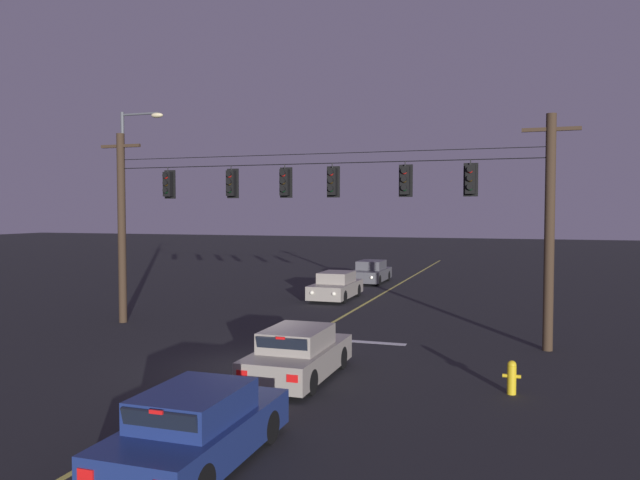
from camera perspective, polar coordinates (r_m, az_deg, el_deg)
The scene contains 16 objects.
ground_plane at distance 18.35m, azimuth -6.02°, elevation -11.58°, with size 180.00×180.00×0.00m, color black.
lane_centre_stripe at distance 28.52m, azimuth 3.18°, elevation -6.44°, with size 0.14×60.00×0.01m, color #D1C64C.
stop_bar_paint at distance 21.76m, azimuth 3.47°, elevation -9.29°, with size 3.40×0.36×0.01m, color silver.
signal_span_assembly at distance 22.43m, azimuth -0.80°, elevation 1.27°, with size 18.00×0.32×7.62m.
traffic_light_leftmost at distance 25.01m, azimuth -13.83°, elevation 5.01°, with size 0.48×0.41×1.22m.
traffic_light_left_inner at distance 23.67m, azimuth -8.19°, elevation 5.20°, with size 0.48×0.41×1.22m.
traffic_light_centre at distance 22.79m, azimuth -3.28°, elevation 5.32°, with size 0.48×0.41×1.22m.
traffic_light_right_inner at distance 22.18m, azimuth 1.12°, elevation 5.40°, with size 0.48×0.41×1.22m.
traffic_light_rightmost at distance 21.55m, azimuth 7.82°, elevation 5.46°, with size 0.48×0.41×1.22m.
traffic_light_far_right at distance 21.26m, azimuth 13.67°, elevation 5.44°, with size 0.48×0.41×1.22m.
car_waiting_near_lane at distance 16.95m, azimuth -2.04°, elevation -10.51°, with size 1.80×4.33×1.39m.
car_oncoming_lead at distance 31.92m, azimuth 1.47°, elevation -4.29°, with size 1.80×4.42×1.39m.
car_oncoming_trailing at distance 39.29m, azimuth 4.71°, elevation -2.99°, with size 1.80×4.42×1.39m.
car_waiting_second_near at distance 11.68m, azimuth -11.27°, elevation -16.69°, with size 1.80×4.33×1.39m.
street_lamp_corner at distance 28.28m, azimuth -17.16°, elevation 4.01°, with size 2.11×0.30×8.81m.
fire_hydrant at distance 16.31m, azimuth 17.22°, elevation -11.90°, with size 0.44×0.22×0.84m.
Camera 1 is at (7.35, -16.19, 4.51)m, focal length 34.78 mm.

